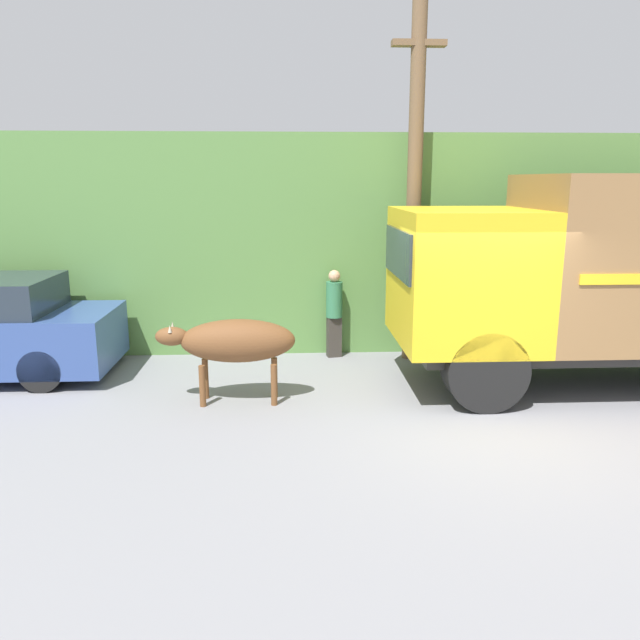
% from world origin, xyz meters
% --- Properties ---
extents(ground_plane, '(60.00, 60.00, 0.00)m').
position_xyz_m(ground_plane, '(0.00, 0.00, 0.00)').
color(ground_plane, gray).
extents(hillside_embankment, '(32.00, 6.05, 3.98)m').
position_xyz_m(hillside_embankment, '(0.00, 6.40, 1.99)').
color(hillside_embankment, '#568442').
rests_on(hillside_embankment, ground_plane).
extents(cargo_truck, '(6.62, 2.37, 3.24)m').
position_xyz_m(cargo_truck, '(2.48, 1.25, 1.82)').
color(cargo_truck, '#2D2D2D').
rests_on(cargo_truck, ground_plane).
extents(brown_cow, '(1.98, 0.62, 1.23)m').
position_xyz_m(brown_cow, '(-3.35, 0.82, 0.90)').
color(brown_cow, brown).
rests_on(brown_cow, ground_plane).
extents(pedestrian_on_hill, '(0.35, 0.35, 1.60)m').
position_xyz_m(pedestrian_on_hill, '(-1.76, 3.13, 0.89)').
color(pedestrian_on_hill, '#38332D').
rests_on(pedestrian_on_hill, ground_plane).
extents(utility_pole, '(0.90, 0.25, 6.08)m').
position_xyz_m(utility_pole, '(-0.40, 2.99, 3.14)').
color(utility_pole, brown).
rests_on(utility_pole, ground_plane).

